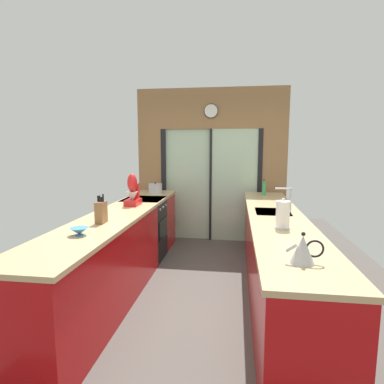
{
  "coord_description": "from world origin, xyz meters",
  "views": [
    {
      "loc": [
        0.45,
        -3.23,
        1.68
      ],
      "look_at": [
        -0.1,
        0.68,
        1.12
      ],
      "focal_mm": 29.52,
      "sensor_mm": 36.0,
      "label": 1
    }
  ],
  "objects_px": {
    "mixing_bowl": "(79,231)",
    "soap_bottle": "(264,189)",
    "stock_pot": "(155,188)",
    "stand_mixer": "(133,193)",
    "oven_range": "(144,229)",
    "knife_block": "(101,212)",
    "paper_towel_roll": "(283,215)",
    "kettle": "(303,250)"
  },
  "relations": [
    {
      "from": "oven_range",
      "to": "stand_mixer",
      "type": "height_order",
      "value": "stand_mixer"
    },
    {
      "from": "kettle",
      "to": "paper_towel_roll",
      "type": "relative_size",
      "value": 0.85
    },
    {
      "from": "knife_block",
      "to": "soap_bottle",
      "type": "xyz_separation_m",
      "value": [
        1.78,
        2.1,
        -0.0
      ]
    },
    {
      "from": "oven_range",
      "to": "paper_towel_roll",
      "type": "height_order",
      "value": "paper_towel_roll"
    },
    {
      "from": "stock_pot",
      "to": "paper_towel_roll",
      "type": "relative_size",
      "value": 0.79
    },
    {
      "from": "knife_block",
      "to": "paper_towel_roll",
      "type": "height_order",
      "value": "knife_block"
    },
    {
      "from": "oven_range",
      "to": "soap_bottle",
      "type": "xyz_separation_m",
      "value": [
        1.8,
        0.58,
        0.57
      ]
    },
    {
      "from": "soap_bottle",
      "to": "paper_towel_roll",
      "type": "relative_size",
      "value": 0.88
    },
    {
      "from": "mixing_bowl",
      "to": "soap_bottle",
      "type": "bearing_deg",
      "value": 55.18
    },
    {
      "from": "oven_range",
      "to": "mixing_bowl",
      "type": "relative_size",
      "value": 5.8
    },
    {
      "from": "soap_bottle",
      "to": "paper_towel_roll",
      "type": "bearing_deg",
      "value": -90.0
    },
    {
      "from": "paper_towel_roll",
      "to": "kettle",
      "type": "bearing_deg",
      "value": -89.86
    },
    {
      "from": "knife_block",
      "to": "mixing_bowl",
      "type": "bearing_deg",
      "value": -90.0
    },
    {
      "from": "mixing_bowl",
      "to": "paper_towel_roll",
      "type": "xyz_separation_m",
      "value": [
        1.78,
        0.49,
        0.09
      ]
    },
    {
      "from": "knife_block",
      "to": "paper_towel_roll",
      "type": "relative_size",
      "value": 1.02
    },
    {
      "from": "oven_range",
      "to": "paper_towel_roll",
      "type": "bearing_deg",
      "value": -39.73
    },
    {
      "from": "stock_pot",
      "to": "soap_bottle",
      "type": "distance_m",
      "value": 1.78
    },
    {
      "from": "stock_pot",
      "to": "stand_mixer",
      "type": "bearing_deg",
      "value": -90.0
    },
    {
      "from": "knife_block",
      "to": "stock_pot",
      "type": "bearing_deg",
      "value": 90.0
    },
    {
      "from": "stand_mixer",
      "to": "stock_pot",
      "type": "relative_size",
      "value": 1.83
    },
    {
      "from": "oven_range",
      "to": "mixing_bowl",
      "type": "bearing_deg",
      "value": -89.47
    },
    {
      "from": "mixing_bowl",
      "to": "stock_pot",
      "type": "bearing_deg",
      "value": 90.0
    },
    {
      "from": "knife_block",
      "to": "kettle",
      "type": "distance_m",
      "value": 1.99
    },
    {
      "from": "knife_block",
      "to": "paper_towel_roll",
      "type": "distance_m",
      "value": 1.78
    },
    {
      "from": "soap_bottle",
      "to": "paper_towel_roll",
      "type": "height_order",
      "value": "paper_towel_roll"
    },
    {
      "from": "mixing_bowl",
      "to": "knife_block",
      "type": "relative_size",
      "value": 0.53
    },
    {
      "from": "oven_range",
      "to": "knife_block",
      "type": "height_order",
      "value": "knife_block"
    },
    {
      "from": "knife_block",
      "to": "soap_bottle",
      "type": "height_order",
      "value": "knife_block"
    },
    {
      "from": "knife_block",
      "to": "stand_mixer",
      "type": "bearing_deg",
      "value": 90.0
    },
    {
      "from": "knife_block",
      "to": "kettle",
      "type": "relative_size",
      "value": 1.2
    },
    {
      "from": "mixing_bowl",
      "to": "knife_block",
      "type": "distance_m",
      "value": 0.46
    },
    {
      "from": "knife_block",
      "to": "paper_towel_roll",
      "type": "xyz_separation_m",
      "value": [
        1.78,
        0.03,
        0.02
      ]
    },
    {
      "from": "stock_pot",
      "to": "soap_bottle",
      "type": "relative_size",
      "value": 0.9
    },
    {
      "from": "oven_range",
      "to": "paper_towel_roll",
      "type": "xyz_separation_m",
      "value": [
        1.8,
        -1.49,
        0.59
      ]
    },
    {
      "from": "kettle",
      "to": "soap_bottle",
      "type": "height_order",
      "value": "soap_bottle"
    },
    {
      "from": "mixing_bowl",
      "to": "kettle",
      "type": "distance_m",
      "value": 1.83
    },
    {
      "from": "mixing_bowl",
      "to": "stock_pot",
      "type": "height_order",
      "value": "stock_pot"
    },
    {
      "from": "oven_range",
      "to": "knife_block",
      "type": "distance_m",
      "value": 1.63
    },
    {
      "from": "soap_bottle",
      "to": "paper_towel_roll",
      "type": "xyz_separation_m",
      "value": [
        0.0,
        -2.07,
        0.02
      ]
    },
    {
      "from": "mixing_bowl",
      "to": "stand_mixer",
      "type": "relative_size",
      "value": 0.38
    },
    {
      "from": "knife_block",
      "to": "kettle",
      "type": "xyz_separation_m",
      "value": [
        1.78,
        -0.88,
        -0.02
      ]
    },
    {
      "from": "oven_range",
      "to": "kettle",
      "type": "height_order",
      "value": "kettle"
    }
  ]
}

